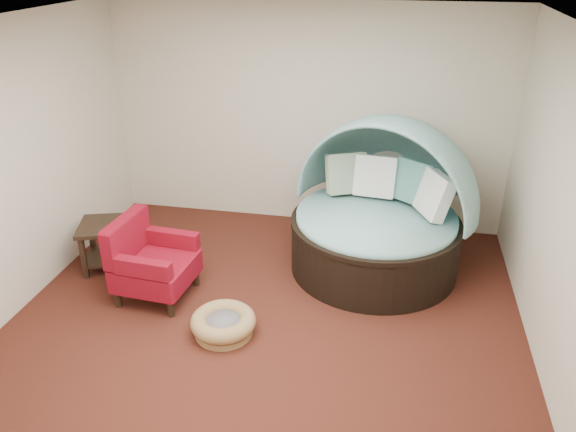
% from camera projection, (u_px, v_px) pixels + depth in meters
% --- Properties ---
extents(floor, '(5.00, 5.00, 0.00)m').
position_uv_depth(floor, '(262.00, 329.00, 5.44)').
color(floor, '#4B1E15').
rests_on(floor, ground).
extents(wall_back, '(5.00, 0.00, 5.00)m').
position_uv_depth(wall_back, '(307.00, 118.00, 7.03)').
color(wall_back, beige).
rests_on(wall_back, floor).
extents(wall_front, '(5.00, 0.00, 5.00)m').
position_uv_depth(wall_front, '(130.00, 411.00, 2.62)').
color(wall_front, beige).
rests_on(wall_front, floor).
extents(wall_left, '(0.00, 5.00, 5.00)m').
position_uv_depth(wall_left, '(0.00, 176.00, 5.26)').
color(wall_left, beige).
rests_on(wall_left, floor).
extents(wall_right, '(0.00, 5.00, 5.00)m').
position_uv_depth(wall_right, '(569.00, 223.00, 4.39)').
color(wall_right, beige).
rests_on(wall_right, floor).
extents(ceiling, '(5.00, 5.00, 0.00)m').
position_uv_depth(ceiling, '(255.00, 28.00, 4.21)').
color(ceiling, white).
rests_on(ceiling, wall_back).
extents(canopy_daybed, '(2.46, 2.43, 1.73)m').
position_uv_depth(canopy_daybed, '(381.00, 201.00, 6.21)').
color(canopy_daybed, black).
rests_on(canopy_daybed, floor).
extents(pet_basket, '(0.81, 0.81, 0.22)m').
position_uv_depth(pet_basket, '(223.00, 323.00, 5.34)').
color(pet_basket, olive).
rests_on(pet_basket, floor).
extents(red_armchair, '(0.81, 0.81, 0.88)m').
position_uv_depth(red_armchair, '(150.00, 261.00, 5.81)').
color(red_armchair, black).
rests_on(red_armchair, floor).
extents(side_table, '(0.71, 0.71, 0.54)m').
position_uv_depth(side_table, '(107.00, 239.00, 6.36)').
color(side_table, black).
rests_on(side_table, floor).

